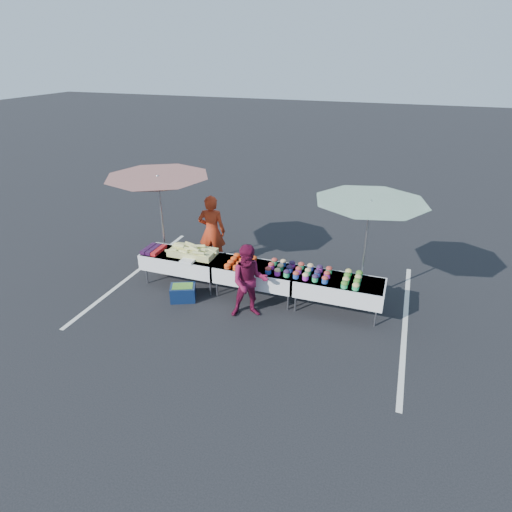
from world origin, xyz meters
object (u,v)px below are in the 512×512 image
(table_right, at_px, (338,287))
(customer, at_px, (249,282))
(vendor, at_px, (212,231))
(umbrella_right, at_px, (370,210))
(table_left, at_px, (183,261))
(umbrella_left, at_px, (158,185))
(table_center, at_px, (256,273))
(storage_bin, at_px, (183,292))

(table_right, height_order, customer, customer)
(vendor, xyz_separation_m, customer, (1.67, -1.85, -0.14))
(vendor, height_order, umbrella_right, umbrella_right)
(table_left, relative_size, umbrella_right, 0.72)
(table_left, xyz_separation_m, umbrella_right, (4.00, 0.57, 1.53))
(table_left, xyz_separation_m, umbrella_left, (-0.70, 0.40, 1.63))
(table_center, xyz_separation_m, umbrella_right, (2.20, 0.57, 1.53))
(table_left, distance_m, umbrella_right, 4.32)
(table_center, relative_size, table_right, 1.00)
(table_center, height_order, customer, customer)
(table_center, relative_size, customer, 1.18)
(table_center, height_order, umbrella_right, umbrella_right)
(table_center, relative_size, umbrella_left, 0.70)
(table_center, distance_m, umbrella_right, 2.74)
(umbrella_right, bearing_deg, customer, -147.66)
(table_center, xyz_separation_m, vendor, (-1.55, 1.10, 0.34))
(table_right, bearing_deg, table_center, 180.00)
(vendor, distance_m, umbrella_right, 3.97)
(vendor, relative_size, storage_bin, 2.85)
(table_right, relative_size, umbrella_left, 0.70)
(customer, distance_m, storage_bin, 1.70)
(table_left, xyz_separation_m, storage_bin, (0.34, -0.68, -0.40))
(vendor, relative_size, umbrella_right, 0.71)
(vendor, xyz_separation_m, umbrella_left, (-0.95, -0.70, 1.29))
(table_left, bearing_deg, customer, -21.30)
(table_right, relative_size, umbrella_right, 0.72)
(customer, bearing_deg, umbrella_right, 8.99)
(umbrella_left, bearing_deg, table_left, -29.74)
(table_right, distance_m, umbrella_left, 4.62)
(table_left, height_order, table_right, same)
(table_center, bearing_deg, storage_bin, -155.12)
(umbrella_right, xyz_separation_m, storage_bin, (-3.66, -1.24, -1.93))
(table_center, xyz_separation_m, table_right, (1.80, 0.00, 0.00))
(customer, bearing_deg, table_center, 76.03)
(table_center, distance_m, table_right, 1.80)
(umbrella_left, bearing_deg, umbrella_right, 2.02)
(umbrella_left, distance_m, storage_bin, 2.52)
(table_left, bearing_deg, vendor, 77.21)
(table_left, xyz_separation_m, table_center, (1.80, 0.00, 0.00))
(umbrella_right, distance_m, storage_bin, 4.32)
(table_right, bearing_deg, table_left, 180.00)
(table_center, relative_size, vendor, 1.01)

